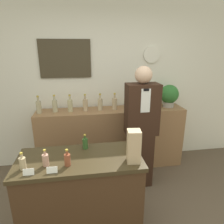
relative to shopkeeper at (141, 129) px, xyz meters
The scene contains 21 objects.
back_wall 1.05m from the shopkeeper, 117.69° to the left, with size 5.20×0.09×2.70m.
back_shelf 0.73m from the shopkeeper, 121.50° to the left, with size 2.35×0.43×0.99m.
display_counter 1.17m from the shopkeeper, 139.64° to the right, with size 1.21×0.57×0.90m.
shopkeeper is the anchor object (origin of this frame).
potted_plant 0.90m from the shopkeeper, 41.25° to the left, with size 0.30×0.30×0.37m.
paper_bag 0.94m from the shopkeeper, 111.49° to the right, with size 0.13×0.13×0.31m.
price_card_left 1.56m from the shopkeeper, 143.59° to the right, with size 0.09×0.02×0.06m.
price_card_right 1.42m from the shopkeeper, 139.01° to the right, with size 0.09×0.02×0.06m.
counter_bottle_0 1.57m from the shopkeeper, 148.02° to the right, with size 0.06×0.06×0.16m.
counter_bottle_1 1.39m from the shopkeeper, 144.78° to the right, with size 0.06×0.06×0.16m.
counter_bottle_2 1.26m from the shopkeeper, 138.62° to the right, with size 0.06×0.06×0.16m.
counter_bottle_3 0.94m from the shopkeeper, 145.78° to the right, with size 0.06×0.06×0.16m.
shelf_bottle_0 1.53m from the shopkeeper, 159.84° to the left, with size 0.08×0.08×0.27m.
shelf_bottle_1 1.34m from the shopkeeper, 155.29° to the left, with size 0.08×0.08×0.27m.
shelf_bottle_2 1.13m from the shopkeeper, 151.35° to the left, with size 0.08×0.08×0.27m.
shelf_bottle_3 0.94m from the shopkeeper, 144.23° to the left, with size 0.08×0.08×0.27m.
shelf_bottle_4 0.77m from the shopkeeper, 133.66° to the left, with size 0.08×0.08×0.27m.
shelf_bottle_5 0.65m from the shopkeeper, 117.70° to the left, with size 0.08×0.08×0.27m.
shelf_bottle_6 0.59m from the shopkeeper, 95.36° to the left, with size 0.08×0.08×0.27m.
shelf_bottle_7 0.62m from the shopkeeper, 71.97° to the left, with size 0.08×0.08×0.27m.
shelf_bottle_8 0.72m from the shopkeeper, 52.95° to the left, with size 0.08×0.08×0.27m.
Camera 1 is at (-0.37, -1.26, 1.91)m, focal length 32.00 mm.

